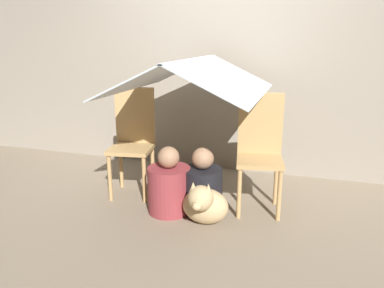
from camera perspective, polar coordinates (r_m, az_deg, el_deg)
ground_plane at (r=3.28m, az=-0.62°, el=-9.62°), size 8.80×8.80×0.00m
wall_back at (r=4.04m, az=4.32°, el=13.51°), size 7.00×0.05×2.50m
chair_left at (r=3.48m, az=-8.98°, el=0.94°), size 0.43×0.43×0.98m
chair_right at (r=3.16m, az=10.29°, el=-0.67°), size 0.43×0.43×0.98m
sheet_canopy at (r=3.09m, az=0.00°, el=10.38°), size 1.17×1.38×0.28m
person_front at (r=3.13m, az=-3.51°, el=-6.47°), size 0.36×0.36×0.57m
person_second at (r=3.11m, az=1.63°, el=-6.52°), size 0.33×0.33×0.56m
dog at (r=2.93m, az=1.87°, el=-9.13°), size 0.37×0.40×0.39m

